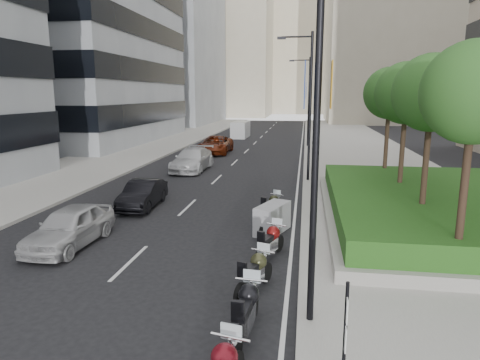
% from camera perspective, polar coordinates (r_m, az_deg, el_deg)
% --- Properties ---
extents(ground, '(160.00, 160.00, 0.00)m').
position_cam_1_polar(ground, '(10.85, -15.48, -18.97)').
color(ground, black).
rests_on(ground, ground).
extents(sidewalk_right, '(10.00, 100.00, 0.15)m').
position_cam_1_polar(sidewalk_right, '(39.15, 15.88, 3.15)').
color(sidewalk_right, '#9E9B93').
rests_on(sidewalk_right, ground).
extents(sidewalk_left, '(8.00, 100.00, 0.15)m').
position_cam_1_polar(sidewalk_left, '(42.03, -13.88, 3.80)').
color(sidewalk_left, '#9E9B93').
rests_on(sidewalk_left, ground).
extents(lane_edge, '(0.12, 100.00, 0.01)m').
position_cam_1_polar(lane_edge, '(38.85, 8.09, 3.31)').
color(lane_edge, silver).
rests_on(lane_edge, ground).
extents(lane_centre, '(0.12, 100.00, 0.01)m').
position_cam_1_polar(lane_centre, '(39.25, 0.47, 3.51)').
color(lane_centre, silver).
rests_on(lane_centre, ground).
extents(building_grey_far, '(22.00, 26.00, 30.00)m').
position_cam_1_polar(building_grey_far, '(83.89, -11.46, 17.77)').
color(building_grey_far, gray).
rests_on(building_grey_far, ground).
extents(building_cream_right, '(28.00, 24.00, 36.00)m').
position_cam_1_polar(building_cream_right, '(91.15, 21.12, 18.64)').
color(building_cream_right, '#B7AD93').
rests_on(building_cream_right, ground).
extents(building_cream_left, '(26.00, 24.00, 34.00)m').
position_cam_1_polar(building_cream_left, '(111.30, -2.91, 17.39)').
color(building_cream_left, '#B7AD93').
rests_on(building_cream_left, ground).
extents(building_cream_centre, '(30.00, 24.00, 38.00)m').
position_cam_1_polar(building_cream_centre, '(129.21, 8.11, 17.36)').
color(building_cream_centre, '#B7AD93').
rests_on(building_cream_centre, ground).
extents(planter, '(10.00, 14.00, 0.40)m').
position_cam_1_polar(planter, '(20.05, 25.67, -4.36)').
color(planter, '#99968F').
rests_on(planter, sidewalk_right).
extents(hedge, '(9.40, 13.40, 0.80)m').
position_cam_1_polar(hedge, '(19.91, 25.82, -2.70)').
color(hedge, '#214012').
rests_on(hedge, planter).
extents(tree_0, '(2.80, 2.80, 6.30)m').
position_cam_1_polar(tree_0, '(13.24, 28.76, 10.09)').
color(tree_0, '#332319').
rests_on(tree_0, planter).
extents(tree_1, '(2.80, 2.80, 6.30)m').
position_cam_1_polar(tree_1, '(17.06, 24.20, 10.48)').
color(tree_1, '#332319').
rests_on(tree_1, planter).
extents(tree_2, '(2.80, 2.80, 6.30)m').
position_cam_1_polar(tree_2, '(20.95, 21.31, 10.69)').
color(tree_2, '#332319').
rests_on(tree_2, planter).
extents(tree_3, '(2.80, 2.80, 6.30)m').
position_cam_1_polar(tree_3, '(24.87, 19.33, 10.82)').
color(tree_3, '#332319').
rests_on(tree_3, planter).
extents(lamp_post_0, '(2.34, 0.45, 9.00)m').
position_cam_1_polar(lamp_post_0, '(9.48, 9.29, 9.17)').
color(lamp_post_0, black).
rests_on(lamp_post_0, ground).
extents(lamp_post_1, '(2.34, 0.45, 9.00)m').
position_cam_1_polar(lamp_post_1, '(26.48, 9.02, 10.53)').
color(lamp_post_1, black).
rests_on(lamp_post_1, ground).
extents(lamp_post_2, '(2.34, 0.45, 9.00)m').
position_cam_1_polar(lamp_post_2, '(44.47, 8.97, 10.84)').
color(lamp_post_2, black).
rests_on(lamp_post_2, ground).
extents(parking_sign, '(0.06, 0.32, 2.50)m').
position_cam_1_polar(parking_sign, '(7.62, 13.78, -20.22)').
color(parking_sign, black).
rests_on(parking_sign, ground).
extents(motorcycle_2, '(0.77, 2.31, 1.15)m').
position_cam_1_polar(motorcycle_2, '(10.08, 0.85, -17.02)').
color(motorcycle_2, black).
rests_on(motorcycle_2, ground).
extents(motorcycle_3, '(0.95, 2.07, 1.07)m').
position_cam_1_polar(motorcycle_3, '(12.04, 2.00, -12.28)').
color(motorcycle_3, black).
rests_on(motorcycle_3, ground).
extents(motorcycle_4, '(0.93, 2.06, 1.07)m').
position_cam_1_polar(motorcycle_4, '(14.40, 4.08, -8.26)').
color(motorcycle_4, black).
rests_on(motorcycle_4, ground).
extents(motorcycle_5, '(1.40, 2.06, 1.16)m').
position_cam_1_polar(motorcycle_5, '(16.97, 4.34, -5.16)').
color(motorcycle_5, black).
rests_on(motorcycle_5, ground).
extents(motorcycle_6, '(0.99, 1.88, 1.01)m').
position_cam_1_polar(motorcycle_6, '(18.94, 4.20, -3.52)').
color(motorcycle_6, black).
rests_on(motorcycle_6, ground).
extents(car_a, '(1.85, 4.32, 1.45)m').
position_cam_1_polar(car_a, '(16.63, -21.74, -5.78)').
color(car_a, '#B3B2B4').
rests_on(car_a, ground).
extents(car_b, '(1.55, 4.03, 1.31)m').
position_cam_1_polar(car_b, '(21.19, -12.85, -1.85)').
color(car_b, black).
rests_on(car_b, ground).
extents(car_c, '(2.32, 5.49, 1.58)m').
position_cam_1_polar(car_c, '(30.87, -6.37, 2.74)').
color(car_c, '#BABABC').
rests_on(car_c, ground).
extents(car_d, '(2.69, 5.74, 1.59)m').
position_cam_1_polar(car_d, '(39.65, -3.31, 4.72)').
color(car_d, '#5F1E0B').
rests_on(car_d, ground).
extents(delivery_van, '(1.87, 4.76, 1.99)m').
position_cam_1_polar(delivery_van, '(53.92, 0.03, 6.65)').
color(delivery_van, '#BCBCBE').
rests_on(delivery_van, ground).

